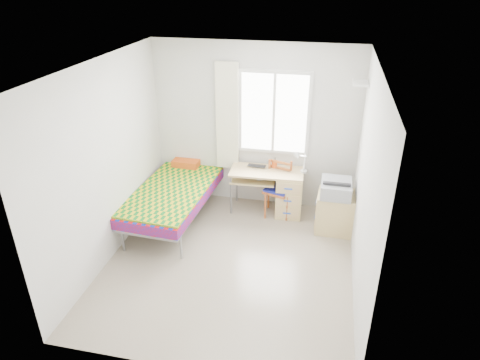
{
  "coord_description": "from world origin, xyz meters",
  "views": [
    {
      "loc": [
        1.1,
        -4.49,
        3.56
      ],
      "look_at": [
        0.02,
        0.55,
        0.96
      ],
      "focal_mm": 32.0,
      "sensor_mm": 36.0,
      "label": 1
    }
  ],
  "objects_px": {
    "bed": "(177,189)",
    "chair": "(279,185)",
    "cabinet": "(335,212)",
    "desk": "(285,191)",
    "printer": "(336,188)"
  },
  "relations": [
    {
      "from": "printer",
      "to": "bed",
      "type": "bearing_deg",
      "value": -177.5
    },
    {
      "from": "chair",
      "to": "cabinet",
      "type": "distance_m",
      "value": 0.95
    },
    {
      "from": "bed",
      "to": "desk",
      "type": "xyz_separation_m",
      "value": [
        1.63,
        0.44,
        -0.07
      ]
    },
    {
      "from": "printer",
      "to": "cabinet",
      "type": "bearing_deg",
      "value": 24.45
    },
    {
      "from": "bed",
      "to": "desk",
      "type": "relative_size",
      "value": 1.96
    },
    {
      "from": "cabinet",
      "to": "chair",
      "type": "bearing_deg",
      "value": 162.52
    },
    {
      "from": "bed",
      "to": "cabinet",
      "type": "distance_m",
      "value": 2.43
    },
    {
      "from": "desk",
      "to": "cabinet",
      "type": "height_order",
      "value": "desk"
    },
    {
      "from": "desk",
      "to": "chair",
      "type": "bearing_deg",
      "value": -165.9
    },
    {
      "from": "chair",
      "to": "printer",
      "type": "xyz_separation_m",
      "value": [
        0.86,
        -0.32,
        0.21
      ]
    },
    {
      "from": "printer",
      "to": "desk",
      "type": "bearing_deg",
      "value": 155.8
    },
    {
      "from": "bed",
      "to": "cabinet",
      "type": "bearing_deg",
      "value": 6.03
    },
    {
      "from": "desk",
      "to": "bed",
      "type": "bearing_deg",
      "value": -167.56
    },
    {
      "from": "bed",
      "to": "chair",
      "type": "height_order",
      "value": "bed"
    },
    {
      "from": "bed",
      "to": "cabinet",
      "type": "relative_size",
      "value": 3.78
    }
  ]
}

